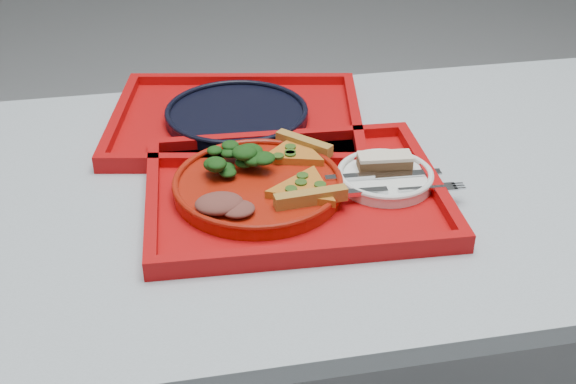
% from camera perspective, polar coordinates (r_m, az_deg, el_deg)
% --- Properties ---
extents(table, '(1.60, 0.80, 0.75)m').
position_cam_1_polar(table, '(1.23, 6.20, -1.42)').
color(table, '#9CA7AF').
rests_on(table, ground).
extents(tray_main, '(0.47, 0.37, 0.01)m').
position_cam_1_polar(tray_main, '(1.12, 0.50, -0.25)').
color(tray_main, '#AC090A').
rests_on(tray_main, table).
extents(tray_far, '(0.51, 0.43, 0.01)m').
position_cam_1_polar(tray_far, '(1.34, -4.04, 5.50)').
color(tray_far, '#AC090A').
rests_on(tray_far, table).
extents(dinner_plate, '(0.26, 0.26, 0.02)m').
position_cam_1_polar(dinner_plate, '(1.11, -2.39, 0.39)').
color(dinner_plate, '#99180A').
rests_on(dinner_plate, tray_main).
extents(side_plate, '(0.15, 0.15, 0.01)m').
position_cam_1_polar(side_plate, '(1.14, 7.66, 1.03)').
color(side_plate, white).
rests_on(side_plate, tray_main).
extents(navy_plate, '(0.26, 0.26, 0.02)m').
position_cam_1_polar(navy_plate, '(1.33, -4.07, 6.04)').
color(navy_plate, black).
rests_on(navy_plate, tray_far).
extents(pizza_slice_a, '(0.12, 0.13, 0.02)m').
position_cam_1_polar(pizza_slice_a, '(1.07, 1.33, 0.43)').
color(pizza_slice_a, gold).
rests_on(pizza_slice_a, dinner_plate).
extents(pizza_slice_b, '(0.15, 0.15, 0.02)m').
position_cam_1_polar(pizza_slice_b, '(1.17, 0.47, 3.27)').
color(pizza_slice_b, gold).
rests_on(pizza_slice_b, dinner_plate).
extents(salad_heap, '(0.10, 0.09, 0.05)m').
position_cam_1_polar(salad_heap, '(1.14, -4.18, 3.10)').
color(salad_heap, black).
rests_on(salad_heap, dinner_plate).
extents(meat_portion, '(0.07, 0.06, 0.02)m').
position_cam_1_polar(meat_portion, '(1.04, -5.46, -0.90)').
color(meat_portion, brown).
rests_on(meat_portion, dinner_plate).
extents(dessert_bar, '(0.09, 0.04, 0.02)m').
position_cam_1_polar(dessert_bar, '(1.15, 7.64, 2.42)').
color(dessert_bar, '#492D18').
rests_on(dessert_bar, side_plate).
extents(knife, '(0.19, 0.02, 0.01)m').
position_cam_1_polar(knife, '(1.13, 7.55, 1.36)').
color(knife, silver).
rests_on(knife, side_plate).
extents(fork, '(0.19, 0.03, 0.01)m').
position_cam_1_polar(fork, '(1.10, 8.60, 0.19)').
color(fork, silver).
rests_on(fork, side_plate).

